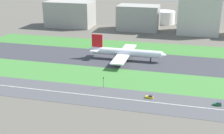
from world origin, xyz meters
The scene contains 16 objects.
ground_plane centered at (0.00, 0.00, 0.00)m, with size 800.00×800.00×0.00m, color #5B564C.
runway centered at (0.00, 0.00, 0.05)m, with size 280.00×46.00×0.10m, color #38383D.
grass_median_north centered at (0.00, 41.00, 0.05)m, with size 280.00×36.00×0.10m, color #3D7A33.
grass_median_south centered at (0.00, -41.00, 0.05)m, with size 280.00×36.00×0.10m, color #427F38.
highway centered at (0.00, -73.00, 0.05)m, with size 280.00×28.00×0.10m, color #4C4C4F.
highway_centerline centered at (0.00, -73.00, 0.11)m, with size 266.00×0.50×0.01m, color silver.
airliner centered at (3.20, 0.00, 6.23)m, with size 65.00×56.00×19.70m.
car_1 centered at (33.14, -68.00, 0.92)m, with size 4.40×1.80×2.00m.
car_0 centered at (71.39, -68.00, 0.92)m, with size 4.40×1.80×2.00m.
traffic_light centered at (2.39, -60.01, 4.29)m, with size 0.36×0.50×7.20m.
terminal_building centered at (-90.00, 114.00, 15.21)m, with size 55.71×32.80×30.42m, color #9E998E.
hangar_building centered at (-5.77, 114.00, 14.19)m, with size 46.66×28.78×28.38m, color #9E998E.
office_tower centered at (60.93, 114.00, 22.95)m, with size 43.67×35.27×45.91m, color beige.
fuel_tank_west centered at (-11.13, 159.00, 7.53)m, with size 22.71×22.71×15.05m, color silver.
fuel_tank_centre centered at (20.63, 159.00, 8.06)m, with size 25.86×25.86×16.13m, color silver.
fuel_tank_east centered at (54.38, 159.00, 6.10)m, with size 17.76×17.76×12.19m, color silver.
Camera 1 is at (52.34, -230.73, 76.98)m, focal length 48.56 mm.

